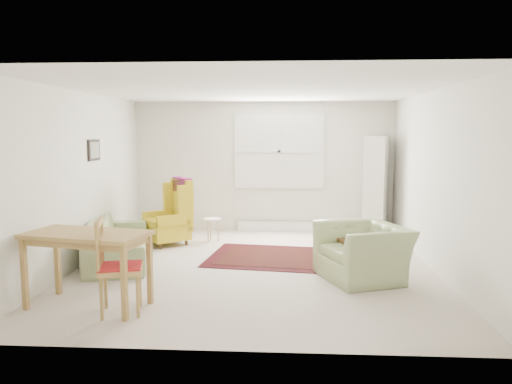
# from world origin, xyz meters

# --- Properties ---
(room) EXTENTS (5.04, 5.54, 2.51)m
(room) POSITION_xyz_m (0.02, 0.21, 1.26)
(room) COLOR beige
(room) RESTS_ON ground
(rug) EXTENTS (2.62, 1.87, 0.02)m
(rug) POSITION_xyz_m (0.49, 0.55, 0.01)
(rug) COLOR black
(rug) RESTS_ON ground
(sofa) EXTENTS (1.36, 2.26, 0.85)m
(sofa) POSITION_xyz_m (-2.07, 0.26, 0.43)
(sofa) COLOR #8E9F6A
(sofa) RESTS_ON ground
(armchair) EXTENTS (1.30, 1.38, 0.86)m
(armchair) POSITION_xyz_m (1.45, -0.47, 0.43)
(armchair) COLOR #8E9F6A
(armchair) RESTS_ON ground
(wingback_chair) EXTENTS (0.95, 0.95, 1.14)m
(wingback_chair) POSITION_xyz_m (-1.59, 1.38, 0.57)
(wingback_chair) COLOR gold
(wingback_chair) RESTS_ON ground
(coffee_table) EXTENTS (0.79, 0.79, 0.50)m
(coffee_table) POSITION_xyz_m (1.43, -0.14, 0.25)
(coffee_table) COLOR #442C15
(coffee_table) RESTS_ON ground
(stool) EXTENTS (0.33, 0.33, 0.41)m
(stool) POSITION_xyz_m (-0.86, 1.70, 0.20)
(stool) COLOR white
(stool) RESTS_ON ground
(cabinet) EXTENTS (0.59, 0.82, 1.85)m
(cabinet) POSITION_xyz_m (2.10, 2.35, 0.92)
(cabinet) COLOR white
(cabinet) RESTS_ON ground
(desk) EXTENTS (1.43, 0.92, 0.84)m
(desk) POSITION_xyz_m (-1.73, -1.71, 0.42)
(desk) COLOR #A98344
(desk) RESTS_ON ground
(desk_chair) EXTENTS (0.54, 0.54, 1.02)m
(desk_chair) POSITION_xyz_m (-1.31, -1.89, 0.51)
(desk_chair) COLOR #A98344
(desk_chair) RESTS_ON ground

